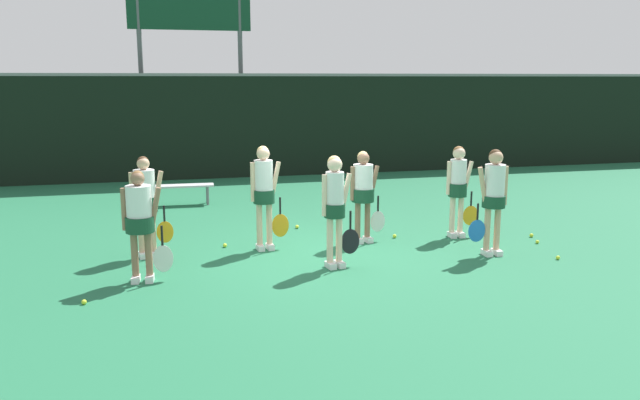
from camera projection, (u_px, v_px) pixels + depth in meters
name	position (u px, v px, depth m)	size (l,w,h in m)	color
ground_plane	(322.00, 255.00, 10.34)	(140.00, 140.00, 0.00)	#216642
fence_windscreen	(249.00, 126.00, 18.24)	(60.00, 0.08, 3.03)	black
scoreboard	(190.00, 15.00, 18.17)	(3.54, 0.15, 6.06)	#515156
bench_courtside	(177.00, 188.00, 14.37)	(1.68, 0.42, 0.47)	#B2B2B7
player_0	(140.00, 217.00, 8.84)	(0.68, 0.41, 1.62)	#8C664C
player_1	(335.00, 202.00, 9.50)	(0.62, 0.33, 1.74)	beige
player_2	(494.00, 192.00, 10.17)	(0.67, 0.38, 1.76)	tan
player_3	(145.00, 198.00, 10.08)	(0.66, 0.39, 1.66)	tan
player_4	(264.00, 189.00, 10.51)	(0.65, 0.36, 1.78)	beige
player_5	(363.00, 189.00, 10.99)	(0.67, 0.40, 1.64)	#8C664C
player_6	(458.00, 184.00, 11.37)	(0.63, 0.34, 1.68)	beige
tennis_ball_0	(558.00, 258.00, 10.09)	(0.07, 0.07, 0.07)	#CCE033
tennis_ball_1	(297.00, 227.00, 12.18)	(0.07, 0.07, 0.07)	#CCE033
tennis_ball_2	(467.00, 217.00, 13.00)	(0.07, 0.07, 0.07)	#CCE033
tennis_ball_3	(84.00, 302.00, 8.08)	(0.07, 0.07, 0.07)	#CCE033
tennis_ball_4	(395.00, 236.00, 11.45)	(0.07, 0.07, 0.07)	#CCE033
tennis_ball_5	(225.00, 245.00, 10.82)	(0.07, 0.07, 0.07)	#CCE033
tennis_ball_6	(537.00, 242.00, 11.06)	(0.06, 0.06, 0.06)	#CCE033
tennis_ball_7	(531.00, 235.00, 11.51)	(0.07, 0.07, 0.07)	#CCE033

